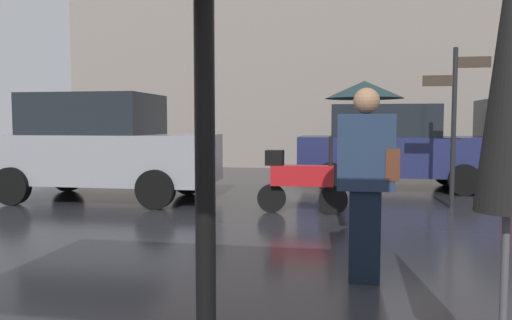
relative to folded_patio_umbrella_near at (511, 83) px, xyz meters
name	(u,v)px	position (x,y,z in m)	size (l,w,h in m)	color
folded_patio_umbrella_near	(511,83)	(0.00, 0.00, 0.00)	(0.45, 0.45, 2.49)	black
pedestrian_with_umbrella	(364,116)	(-0.52, 3.72, -0.10)	(0.94, 0.94, 1.95)	#2A241E
pedestrian_with_bag	(367,173)	(-0.55, 2.09, -0.63)	(0.54, 0.24, 1.76)	black
parked_scooter	(299,179)	(-1.45, 5.53, -1.07)	(1.45, 0.32, 1.23)	black
parked_car_left	(103,146)	(-5.26, 6.40, -0.62)	(4.11, 2.01, 1.99)	gray
parked_car_right	(390,146)	(0.24, 8.92, -0.69)	(4.06, 1.85, 1.84)	#1E234C
street_signpost	(454,111)	(1.07, 6.47, 0.02)	(1.08, 0.08, 2.71)	black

